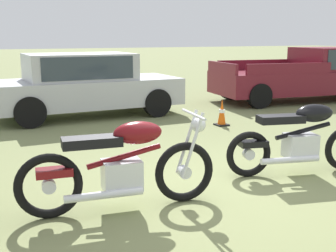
% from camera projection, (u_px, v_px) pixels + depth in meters
% --- Properties ---
extents(ground_plane, '(120.00, 120.00, 0.00)m').
position_uv_depth(ground_plane, '(217.00, 187.00, 5.24)').
color(ground_plane, olive).
extents(motorcycle_maroon, '(2.12, 0.64, 1.02)m').
position_uv_depth(motorcycle_maroon, '(122.00, 166.00, 4.49)').
color(motorcycle_maroon, black).
rests_on(motorcycle_maroon, ground).
extents(motorcycle_black, '(1.98, 0.79, 1.02)m').
position_uv_depth(motorcycle_black, '(301.00, 139.00, 5.70)').
color(motorcycle_black, black).
rests_on(motorcycle_black, ground).
extents(car_silver, '(4.21, 1.84, 1.43)m').
position_uv_depth(car_silver, '(84.00, 82.00, 9.75)').
color(car_silver, '#B2B5BA').
rests_on(car_silver, ground).
extents(pickup_truck_burgundy, '(5.15, 2.45, 1.49)m').
position_uv_depth(pickup_truck_burgundy, '(308.00, 74.00, 12.21)').
color(pickup_truck_burgundy, maroon).
rests_on(pickup_truck_burgundy, ground).
extents(traffic_cone, '(0.25, 0.25, 0.55)m').
position_uv_depth(traffic_cone, '(222.00, 113.00, 8.82)').
color(traffic_cone, '#EA590F').
rests_on(traffic_cone, ground).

